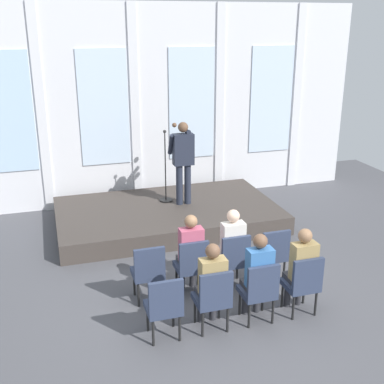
{
  "coord_description": "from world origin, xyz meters",
  "views": [
    {
      "loc": [
        -2.3,
        -5.63,
        4.04
      ],
      "look_at": [
        0.11,
        2.23,
        1.16
      ],
      "focal_mm": 45.67,
      "sensor_mm": 36.0,
      "label": 1
    }
  ],
  "objects": [
    {
      "name": "ground_plane",
      "position": [
        0.0,
        0.0,
        0.0
      ],
      "size": [
        13.64,
        13.64,
        0.0
      ],
      "primitive_type": "plane",
      "color": "#4C4C51"
    },
    {
      "name": "audience_r1_c3",
      "position": [
        1.02,
        -0.15,
        0.74
      ],
      "size": [
        0.36,
        0.39,
        1.33
      ],
      "color": "#2D2D33",
      "rests_on": "ground"
    },
    {
      "name": "chair_r0_c0",
      "position": [
        -1.02,
        0.76,
        0.53
      ],
      "size": [
        0.46,
        0.44,
        0.94
      ],
      "color": "black",
      "rests_on": "ground"
    },
    {
      "name": "chair_r1_c1",
      "position": [
        -0.34,
        -0.23,
        0.53
      ],
      "size": [
        0.46,
        0.44,
        0.94
      ],
      "color": "black",
      "rests_on": "ground"
    },
    {
      "name": "audience_r0_c1",
      "position": [
        -0.34,
        0.84,
        0.73
      ],
      "size": [
        0.36,
        0.39,
        1.32
      ],
      "color": "#2D2D33",
      "rests_on": "ground"
    },
    {
      "name": "mic_stand",
      "position": [
        0.06,
        3.98,
        0.71
      ],
      "size": [
        0.28,
        0.28,
        1.55
      ],
      "color": "black",
      "rests_on": "stage_platform"
    },
    {
      "name": "audience_r1_c2",
      "position": [
        0.34,
        -0.15,
        0.74
      ],
      "size": [
        0.36,
        0.39,
        1.34
      ],
      "color": "#2D2D33",
      "rests_on": "ground"
    },
    {
      "name": "audience_r1_c1",
      "position": [
        -0.34,
        -0.14,
        0.72
      ],
      "size": [
        0.36,
        0.39,
        1.29
      ],
      "color": "#2D2D33",
      "rests_on": "ground"
    },
    {
      "name": "speaker",
      "position": [
        0.38,
        3.72,
        1.4
      ],
      "size": [
        0.5,
        0.69,
        1.75
      ],
      "color": "#232838",
      "rests_on": "stage_platform"
    },
    {
      "name": "chair_r1_c0",
      "position": [
        -1.02,
        -0.23,
        0.53
      ],
      "size": [
        0.46,
        0.44,
        0.94
      ],
      "color": "black",
      "rests_on": "ground"
    },
    {
      "name": "chair_r1_c2",
      "position": [
        0.34,
        -0.23,
        0.53
      ],
      "size": [
        0.46,
        0.44,
        0.94
      ],
      "color": "black",
      "rests_on": "ground"
    },
    {
      "name": "chair_r0_c1",
      "position": [
        -0.34,
        0.76,
        0.53
      ],
      "size": [
        0.46,
        0.44,
        0.94
      ],
      "color": "black",
      "rests_on": "ground"
    },
    {
      "name": "chair_r1_c3",
      "position": [
        1.02,
        -0.23,
        0.53
      ],
      "size": [
        0.46,
        0.44,
        0.94
      ],
      "color": "black",
      "rests_on": "ground"
    },
    {
      "name": "stage_platform",
      "position": [
        0.0,
        3.62,
        0.19
      ],
      "size": [
        4.53,
        2.64,
        0.38
      ],
      "primitive_type": "cube",
      "color": "#3F3833",
      "rests_on": "ground"
    },
    {
      "name": "rear_partition",
      "position": [
        0.04,
        5.24,
        2.23
      ],
      "size": [
        10.08,
        0.14,
        4.45
      ],
      "color": "silver",
      "rests_on": "ground"
    },
    {
      "name": "chair_r0_c3",
      "position": [
        1.02,
        0.76,
        0.53
      ],
      "size": [
        0.46,
        0.44,
        0.94
      ],
      "color": "black",
      "rests_on": "ground"
    },
    {
      "name": "audience_r0_c2",
      "position": [
        0.34,
        0.84,
        0.73
      ],
      "size": [
        0.36,
        0.39,
        1.32
      ],
      "color": "#2D2D33",
      "rests_on": "ground"
    },
    {
      "name": "chair_r0_c2",
      "position": [
        0.34,
        0.76,
        0.53
      ],
      "size": [
        0.46,
        0.44,
        0.94
      ],
      "color": "black",
      "rests_on": "ground"
    }
  ]
}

